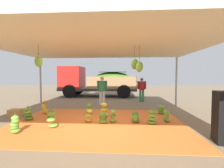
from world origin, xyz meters
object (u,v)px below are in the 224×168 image
object	(u,v)px
banana_bunch_0	(161,110)
banana_bunch_13	(113,116)
banana_bunch_4	(104,110)
banana_bunch_1	(51,115)
banana_bunch_2	(44,108)
worker_1	(142,88)
banana_bunch_5	(15,125)
banana_bunch_3	(52,120)
banana_bunch_11	(166,116)
banana_bunch_12	(103,118)
cargo_truck_main	(97,81)
banana_bunch_10	(135,117)
banana_bunch_6	(152,117)
banana_bunch_9	(89,109)
banana_bunch_8	(89,116)
banana_bunch_7	(28,114)
crate_0	(16,113)
worker_0	(102,88)

from	to	relation	value
banana_bunch_0	banana_bunch_13	distance (m)	2.40
banana_bunch_4	banana_bunch_13	distance (m)	0.77
banana_bunch_1	banana_bunch_2	size ratio (longest dim) A/B	0.73
worker_1	banana_bunch_5	bearing A→B (deg)	-126.60
banana_bunch_3	banana_bunch_11	size ratio (longest dim) A/B	1.17
banana_bunch_12	cargo_truck_main	bearing A→B (deg)	100.90
banana_bunch_0	banana_bunch_10	world-z (taller)	banana_bunch_0
banana_bunch_6	banana_bunch_12	xyz separation A→B (m)	(-1.67, -0.01, -0.04)
banana_bunch_1	banana_bunch_6	xyz separation A→B (m)	(3.69, -0.36, 0.05)
banana_bunch_11	cargo_truck_main	world-z (taller)	cargo_truck_main
banana_bunch_13	cargo_truck_main	size ratio (longest dim) A/B	0.08
worker_1	banana_bunch_2	bearing A→B (deg)	-142.51
banana_bunch_9	banana_bunch_11	xyz separation A→B (m)	(2.97, -0.86, -0.02)
banana_bunch_11	banana_bunch_12	distance (m)	2.25
banana_bunch_4	banana_bunch_13	size ratio (longest dim) A/B	1.24
banana_bunch_12	cargo_truck_main	distance (m)	7.50
banana_bunch_6	banana_bunch_10	size ratio (longest dim) A/B	1.30
banana_bunch_9	worker_1	bearing A→B (deg)	53.32
banana_bunch_2	banana_bunch_5	xyz separation A→B (m)	(0.30, -2.26, -0.02)
banana_bunch_1	banana_bunch_4	size ratio (longest dim) A/B	0.70
banana_bunch_1	banana_bunch_8	xyz separation A→B (m)	(1.50, -0.21, 0.02)
banana_bunch_3	banana_bunch_7	bearing A→B (deg)	147.89
banana_bunch_9	crate_0	xyz separation A→B (m)	(-2.95, -0.38, -0.09)
banana_bunch_12	cargo_truck_main	world-z (taller)	cargo_truck_main
banana_bunch_6	banana_bunch_9	xyz separation A→B (m)	(-2.41, 1.15, -0.01)
banana_bunch_0	worker_0	xyz separation A→B (m)	(-2.81, 1.99, 0.74)
banana_bunch_2	banana_bunch_10	bearing A→B (deg)	-14.98
banana_bunch_5	crate_0	world-z (taller)	banana_bunch_5
banana_bunch_8	worker_1	bearing A→B (deg)	61.86
banana_bunch_6	banana_bunch_10	world-z (taller)	banana_bunch_6
banana_bunch_0	banana_bunch_13	bearing A→B (deg)	-146.72
banana_bunch_12	banana_bunch_13	xyz separation A→B (m)	(0.33, 0.17, 0.01)
banana_bunch_11	worker_0	world-z (taller)	worker_0
banana_bunch_2	banana_bunch_8	distance (m)	2.40
banana_bunch_6	banana_bunch_1	bearing A→B (deg)	174.50
banana_bunch_5	crate_0	size ratio (longest dim) A/B	1.09
banana_bunch_12	banana_bunch_0	bearing A→B (deg)	32.54
banana_bunch_1	banana_bunch_11	size ratio (longest dim) A/B	0.88
banana_bunch_3	banana_bunch_5	xyz separation A→B (m)	(-0.83, -0.54, 0.01)
banana_bunch_13	crate_0	xyz separation A→B (m)	(-4.01, 0.61, -0.07)
banana_bunch_3	worker_1	distance (m)	6.33
banana_bunch_13	banana_bunch_0	bearing A→B (deg)	33.28
banana_bunch_4	banana_bunch_5	size ratio (longest dim) A/B	1.10
banana_bunch_12	worker_0	world-z (taller)	worker_0
banana_bunch_3	banana_bunch_10	world-z (taller)	banana_bunch_3
banana_bunch_8	cargo_truck_main	distance (m)	7.26
banana_bunch_6	banana_bunch_10	distance (m)	0.57
banana_bunch_9	banana_bunch_13	distance (m)	1.45
banana_bunch_1	banana_bunch_5	world-z (taller)	banana_bunch_5
banana_bunch_3	banana_bunch_4	bearing A→B (deg)	42.49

